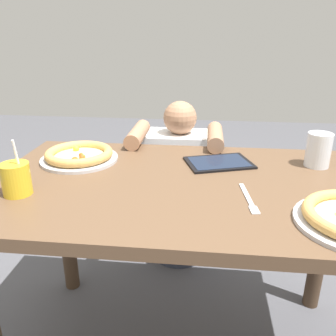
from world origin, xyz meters
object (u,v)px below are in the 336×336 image
at_px(water_cup_clear, 318,150).
at_px(fork, 249,199).
at_px(tablet, 219,163).
at_px(diner_seated, 179,192).
at_px(pizza_far, 79,155).
at_px(drink_cup_colored, 16,179).

relative_size(water_cup_clear, fork, 0.63).
xyz_separation_m(water_cup_clear, tablet, (-0.36, -0.02, -0.06)).
xyz_separation_m(fork, diner_seated, (-0.27, 0.77, -0.35)).
xyz_separation_m(pizza_far, diner_seated, (0.35, 0.49, -0.37)).
bearing_deg(tablet, water_cup_clear, 2.42).
bearing_deg(water_cup_clear, fork, -131.53).
relative_size(drink_cup_colored, diner_seated, 0.20).
distance_m(pizza_far, tablet, 0.54).
height_order(drink_cup_colored, tablet, drink_cup_colored).
xyz_separation_m(drink_cup_colored, fork, (0.71, 0.04, -0.05)).
bearing_deg(diner_seated, water_cup_clear, -39.57).
xyz_separation_m(drink_cup_colored, water_cup_clear, (0.99, 0.35, 0.01)).
distance_m(drink_cup_colored, diner_seated, 1.00).
bearing_deg(fork, diner_seated, 109.22).
height_order(tablet, diner_seated, diner_seated).
bearing_deg(tablet, pizza_far, -177.43).
distance_m(pizza_far, diner_seated, 0.71).
bearing_deg(drink_cup_colored, water_cup_clear, 19.64).
xyz_separation_m(tablet, diner_seated, (-0.19, 0.47, -0.35)).
relative_size(fork, tablet, 0.72).
bearing_deg(pizza_far, fork, -23.97).
xyz_separation_m(water_cup_clear, diner_seated, (-0.55, 0.45, -0.41)).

